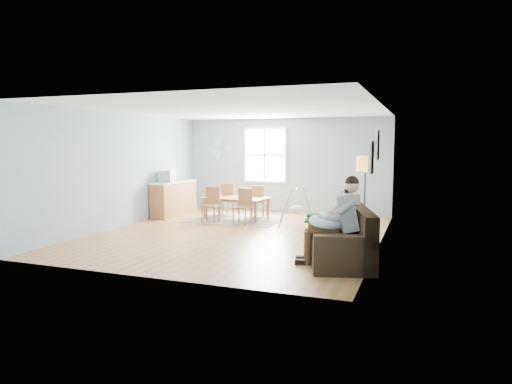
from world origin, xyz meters
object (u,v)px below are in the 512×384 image
at_px(floor_lamp, 365,171).
at_px(dining_table, 236,208).
at_px(toddler, 337,213).
at_px(sofa, 342,241).
at_px(chair_sw, 211,203).
at_px(chair_se, 243,204).
at_px(monitor, 168,176).
at_px(chair_nw, 229,197).
at_px(father, 337,217).
at_px(baby_swing, 297,209).
at_px(storage_cube, 345,257).
at_px(chair_ne, 259,199).
at_px(counter, 174,198).

bearing_deg(floor_lamp, dining_table, 155.98).
bearing_deg(floor_lamp, toddler, -101.37).
xyz_separation_m(sofa, chair_sw, (-3.75, 2.59, 0.18)).
distance_m(chair_se, monitor, 2.43).
relative_size(chair_nw, monitor, 2.58).
distance_m(dining_table, chair_sw, 0.76).
bearing_deg(floor_lamp, chair_nw, 151.58).
distance_m(father, toddler, 0.53).
distance_m(sofa, father, 0.58).
distance_m(floor_lamp, baby_swing, 2.37).
distance_m(sofa, dining_table, 4.61).
bearing_deg(father, toddler, 99.66).
distance_m(father, floor_lamp, 2.09).
height_order(sofa, storage_cube, sofa).
height_order(chair_sw, chair_ne, chair_sw).
bearing_deg(chair_sw, chair_nw, 91.38).
distance_m(storage_cube, chair_se, 4.59).
bearing_deg(monitor, baby_swing, -1.09).
bearing_deg(storage_cube, chair_sw, 139.20).
relative_size(chair_se, chair_nw, 0.98).
bearing_deg(storage_cube, chair_se, 131.93).
relative_size(father, chair_nw, 1.62).
xyz_separation_m(toddler, baby_swing, (-1.45, 2.68, -0.37)).
bearing_deg(chair_nw, chair_sw, -88.62).
height_order(chair_se, counter, counter).
bearing_deg(toddler, chair_se, 138.46).
bearing_deg(toddler, floor_lamp, 78.63).
distance_m(father, monitor, 6.12).
xyz_separation_m(father, storage_cube, (0.23, -0.45, -0.54)).
xyz_separation_m(counter, baby_swing, (3.63, -0.39, -0.08)).
relative_size(chair_sw, monitor, 2.55).
height_order(father, monitor, father).
bearing_deg(sofa, storage_cube, -77.31).
distance_m(chair_se, chair_nw, 1.45).
xyz_separation_m(floor_lamp, storage_cube, (0.02, -2.43, -1.19)).
xyz_separation_m(dining_table, chair_se, (0.45, -0.58, 0.21)).
height_order(floor_lamp, chair_ne, floor_lamp).
relative_size(chair_sw, chair_nw, 0.99).
relative_size(father, storage_cube, 2.85).
bearing_deg(chair_nw, counter, -160.53).
bearing_deg(chair_sw, dining_table, 55.01).
bearing_deg(monitor, father, -32.36).
relative_size(storage_cube, chair_sw, 0.58).
xyz_separation_m(floor_lamp, chair_sw, (-3.90, 0.96, -0.93)).
bearing_deg(counter, chair_sw, -24.23).
height_order(dining_table, chair_ne, chair_ne).
relative_size(sofa, toddler, 2.57).
xyz_separation_m(dining_table, monitor, (-1.88, -0.26, 0.81)).
bearing_deg(chair_ne, storage_cube, -55.96).
bearing_deg(dining_table, storage_cube, -42.62).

